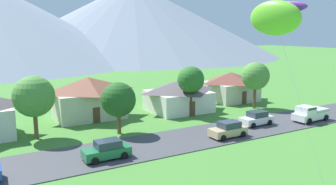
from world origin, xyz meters
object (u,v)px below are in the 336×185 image
object	(u,v)px
house_left_center	(89,97)
house_rightmost	(178,95)
tree_near_left	(118,100)
parked_car_white_mid_east	(256,118)
parked_car_green_east_end	(107,150)
pickup_truck_white_west_side	(310,113)
tree_near_right	(191,80)
tree_left_of_center	(34,97)
parked_car_tan_mid_west	(228,130)
kite_flyer_with_kite	(276,19)
house_right_center	(230,86)
tree_right_of_center	(255,76)

from	to	relation	value
house_left_center	house_rightmost	world-z (taller)	house_left_center
tree_near_left	parked_car_white_mid_east	bearing A→B (deg)	-17.71
parked_car_green_east_end	pickup_truck_white_west_side	world-z (taller)	pickup_truck_white_west_side
tree_near_left	house_rightmost	bearing A→B (deg)	28.50
house_left_center	tree_near_right	world-z (taller)	tree_near_right
house_rightmost	parked_car_green_east_end	xyz separation A→B (m)	(-15.48, -13.13, -1.42)
parked_car_white_mid_east	pickup_truck_white_west_side	xyz separation A→B (m)	(7.26, -1.99, 0.19)
tree_near_right	parked_car_green_east_end	world-z (taller)	tree_near_right
house_left_center	tree_near_left	size ratio (longest dim) A/B	1.59
house_left_center	house_rightmost	size ratio (longest dim) A/B	1.07
tree_left_of_center	tree_near_right	size ratio (longest dim) A/B	1.00
tree_left_of_center	parked_car_green_east_end	size ratio (longest dim) A/B	1.61
parked_car_tan_mid_west	parked_car_white_mid_east	bearing A→B (deg)	18.81
parked_car_white_mid_east	pickup_truck_white_west_side	bearing A→B (deg)	-15.34
parked_car_green_east_end	kite_flyer_with_kite	size ratio (longest dim) A/B	0.31
tree_near_left	pickup_truck_white_west_side	bearing A→B (deg)	-16.97
house_rightmost	tree_near_left	distance (m)	13.30
tree_left_of_center	parked_car_tan_mid_west	distance (m)	20.89
house_rightmost	kite_flyer_with_kite	xyz separation A→B (m)	(-8.12, -25.19, 9.82)
house_left_center	parked_car_green_east_end	world-z (taller)	house_left_center
parked_car_tan_mid_west	house_right_center	bearing A→B (deg)	49.68
house_left_center	parked_car_white_mid_east	distance (m)	21.62
house_rightmost	pickup_truck_white_west_side	bearing A→B (deg)	-49.31
pickup_truck_white_west_side	parked_car_tan_mid_west	bearing A→B (deg)	-179.63
house_right_center	parked_car_white_mid_east	size ratio (longest dim) A/B	1.86
tree_left_of_center	tree_near_right	world-z (taller)	tree_left_of_center
parked_car_tan_mid_west	tree_right_of_center	bearing A→B (deg)	36.42
tree_near_left	kite_flyer_with_kite	distance (m)	20.90
house_right_center	tree_near_right	size ratio (longest dim) A/B	1.16
tree_left_of_center	tree_right_of_center	distance (m)	30.71
tree_right_of_center	kite_flyer_with_kite	world-z (taller)	kite_flyer_with_kite
house_left_center	pickup_truck_white_west_side	xyz separation A→B (m)	(23.86, -15.71, -1.76)
house_left_center	tree_near_right	xyz separation A→B (m)	(12.19, -5.82, 2.10)
tree_near_left	tree_near_right	world-z (taller)	tree_near_right
house_rightmost	parked_car_tan_mid_west	bearing A→B (deg)	-97.98
kite_flyer_with_kite	parked_car_white_mid_east	bearing A→B (deg)	48.29
house_rightmost	parked_car_white_mid_east	size ratio (longest dim) A/B	2.04
house_left_center	parked_car_white_mid_east	size ratio (longest dim) A/B	2.19
house_rightmost	tree_right_of_center	xyz separation A→B (m)	(10.73, -4.13, 2.52)
house_rightmost	pickup_truck_white_west_side	world-z (taller)	house_rightmost
house_rightmost	parked_car_tan_mid_west	xyz separation A→B (m)	(-1.88, -13.43, -1.42)
tree_near_right	pickup_truck_white_west_side	xyz separation A→B (m)	(11.67, -9.89, -3.86)
house_right_center	kite_flyer_with_kite	bearing A→B (deg)	-125.47
house_left_center	parked_car_tan_mid_west	bearing A→B (deg)	-56.38
parked_car_tan_mid_west	kite_flyer_with_kite	distance (m)	17.42
tree_right_of_center	parked_car_green_east_end	xyz separation A→B (m)	(-26.21, -9.00, -3.94)
house_left_center	tree_left_of_center	xyz separation A→B (m)	(-7.60, -6.05, 1.77)
parked_car_tan_mid_west	kite_flyer_with_kite	size ratio (longest dim) A/B	0.32
tree_near_left	pickup_truck_white_west_side	xyz separation A→B (m)	(23.08, -7.04, -2.81)
parked_car_white_mid_east	house_right_center	bearing A→B (deg)	62.02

